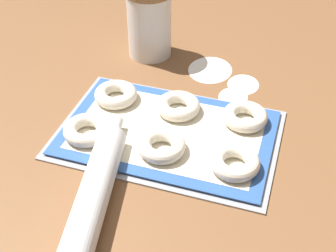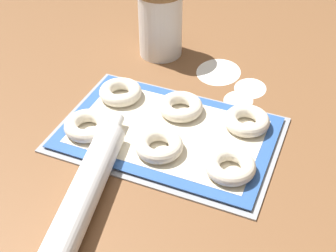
{
  "view_description": "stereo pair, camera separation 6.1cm",
  "coord_description": "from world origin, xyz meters",
  "px_view_note": "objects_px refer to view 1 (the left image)",
  "views": [
    {
      "loc": [
        0.24,
        -0.72,
        0.64
      ],
      "look_at": [
        0.02,
        -0.02,
        0.03
      ],
      "focal_mm": 50.0,
      "sensor_mm": 36.0,
      "label": 1
    },
    {
      "loc": [
        0.3,
        -0.7,
        0.64
      ],
      "look_at": [
        0.02,
        -0.02,
        0.03
      ],
      "focal_mm": 50.0,
      "sensor_mm": 36.0,
      "label": 2
    }
  ],
  "objects_px": {
    "bagel_front_left": "(87,130)",
    "bagel_front_right": "(235,162)",
    "baking_tray": "(168,134)",
    "bagel_back_left": "(116,95)",
    "bagel_back_center": "(178,106)",
    "bagel_back_right": "(245,117)",
    "rolling_pin": "(89,210)",
    "flour_canister": "(149,22)",
    "bagel_front_center": "(162,146)"
  },
  "relations": [
    {
      "from": "bagel_front_left",
      "to": "bagel_front_right",
      "type": "bearing_deg",
      "value": 0.01
    },
    {
      "from": "bagel_front_left",
      "to": "bagel_front_right",
      "type": "distance_m",
      "value": 0.3
    },
    {
      "from": "baking_tray",
      "to": "bagel_back_left",
      "type": "distance_m",
      "value": 0.16
    },
    {
      "from": "bagel_front_left",
      "to": "bagel_back_center",
      "type": "bearing_deg",
      "value": 41.01
    },
    {
      "from": "baking_tray",
      "to": "bagel_back_center",
      "type": "height_order",
      "value": "bagel_back_center"
    },
    {
      "from": "bagel_front_left",
      "to": "bagel_back_right",
      "type": "height_order",
      "value": "same"
    },
    {
      "from": "baking_tray",
      "to": "rolling_pin",
      "type": "xyz_separation_m",
      "value": [
        -0.06,
        -0.25,
        0.02
      ]
    },
    {
      "from": "bagel_back_center",
      "to": "bagel_front_left",
      "type": "bearing_deg",
      "value": -138.99
    },
    {
      "from": "bagel_front_right",
      "to": "rolling_pin",
      "type": "relative_size",
      "value": 0.2
    },
    {
      "from": "bagel_back_left",
      "to": "flour_canister",
      "type": "height_order",
      "value": "flour_canister"
    },
    {
      "from": "bagel_back_center",
      "to": "rolling_pin",
      "type": "height_order",
      "value": "rolling_pin"
    },
    {
      "from": "bagel_front_center",
      "to": "bagel_back_left",
      "type": "relative_size",
      "value": 1.0
    },
    {
      "from": "bagel_front_center",
      "to": "rolling_pin",
      "type": "xyz_separation_m",
      "value": [
        -0.06,
        -0.19,
        0.0
      ]
    },
    {
      "from": "bagel_front_left",
      "to": "bagel_back_left",
      "type": "distance_m",
      "value": 0.13
    },
    {
      "from": "baking_tray",
      "to": "rolling_pin",
      "type": "bearing_deg",
      "value": -102.87
    },
    {
      "from": "bagel_front_left",
      "to": "bagel_front_center",
      "type": "height_order",
      "value": "same"
    },
    {
      "from": "rolling_pin",
      "to": "bagel_front_center",
      "type": "bearing_deg",
      "value": 71.53
    },
    {
      "from": "bagel_back_left",
      "to": "flour_canister",
      "type": "xyz_separation_m",
      "value": [
        -0.0,
        0.23,
        0.07
      ]
    },
    {
      "from": "bagel_front_left",
      "to": "rolling_pin",
      "type": "distance_m",
      "value": 0.21
    },
    {
      "from": "rolling_pin",
      "to": "bagel_back_center",
      "type": "bearing_deg",
      "value": 79.87
    },
    {
      "from": "baking_tray",
      "to": "bagel_back_left",
      "type": "relative_size",
      "value": 4.73
    },
    {
      "from": "bagel_back_left",
      "to": "flour_canister",
      "type": "bearing_deg",
      "value": 90.2
    },
    {
      "from": "bagel_back_right",
      "to": "bagel_back_left",
      "type": "bearing_deg",
      "value": -177.87
    },
    {
      "from": "baking_tray",
      "to": "flour_canister",
      "type": "distance_m",
      "value": 0.34
    },
    {
      "from": "baking_tray",
      "to": "bagel_back_right",
      "type": "distance_m",
      "value": 0.17
    },
    {
      "from": "baking_tray",
      "to": "flour_canister",
      "type": "xyz_separation_m",
      "value": [
        -0.15,
        0.3,
        0.09
      ]
    },
    {
      "from": "bagel_back_center",
      "to": "flour_canister",
      "type": "bearing_deg",
      "value": 122.6
    },
    {
      "from": "bagel_front_center",
      "to": "bagel_back_left",
      "type": "distance_m",
      "value": 0.2
    },
    {
      "from": "baking_tray",
      "to": "rolling_pin",
      "type": "distance_m",
      "value": 0.26
    },
    {
      "from": "bagel_back_center",
      "to": "bagel_back_left",
      "type": "bearing_deg",
      "value": -179.06
    },
    {
      "from": "baking_tray",
      "to": "bagel_back_right",
      "type": "bearing_deg",
      "value": 28.76
    },
    {
      "from": "bagel_front_center",
      "to": "bagel_back_right",
      "type": "relative_size",
      "value": 1.0
    },
    {
      "from": "bagel_front_left",
      "to": "rolling_pin",
      "type": "bearing_deg",
      "value": -63.3
    },
    {
      "from": "bagel_front_right",
      "to": "rolling_pin",
      "type": "xyz_separation_m",
      "value": [
        -0.21,
        -0.19,
        0.0
      ]
    },
    {
      "from": "baking_tray",
      "to": "bagel_front_left",
      "type": "xyz_separation_m",
      "value": [
        -0.15,
        -0.06,
        0.02
      ]
    },
    {
      "from": "bagel_back_center",
      "to": "rolling_pin",
      "type": "bearing_deg",
      "value": -100.13
    },
    {
      "from": "bagel_front_left",
      "to": "rolling_pin",
      "type": "xyz_separation_m",
      "value": [
        0.1,
        -0.19,
        0.0
      ]
    },
    {
      "from": "bagel_front_right",
      "to": "flour_canister",
      "type": "bearing_deg",
      "value": 129.47
    },
    {
      "from": "bagel_front_center",
      "to": "baking_tray",
      "type": "bearing_deg",
      "value": 95.92
    },
    {
      "from": "bagel_front_center",
      "to": "bagel_front_right",
      "type": "height_order",
      "value": "same"
    },
    {
      "from": "bagel_front_left",
      "to": "flour_canister",
      "type": "height_order",
      "value": "flour_canister"
    },
    {
      "from": "bagel_front_right",
      "to": "baking_tray",
      "type": "bearing_deg",
      "value": 157.59
    },
    {
      "from": "bagel_front_center",
      "to": "rolling_pin",
      "type": "distance_m",
      "value": 0.2
    },
    {
      "from": "bagel_front_left",
      "to": "flour_canister",
      "type": "relative_size",
      "value": 0.53
    },
    {
      "from": "bagel_front_right",
      "to": "bagel_back_left",
      "type": "xyz_separation_m",
      "value": [
        -0.3,
        0.13,
        0.0
      ]
    },
    {
      "from": "bagel_front_left",
      "to": "bagel_back_left",
      "type": "bearing_deg",
      "value": 86.07
    },
    {
      "from": "bagel_front_right",
      "to": "bagel_back_left",
      "type": "bearing_deg",
      "value": 156.13
    },
    {
      "from": "bagel_back_center",
      "to": "bagel_back_right",
      "type": "distance_m",
      "value": 0.14
    },
    {
      "from": "bagel_front_right",
      "to": "bagel_front_center",
      "type": "bearing_deg",
      "value": 179.38
    },
    {
      "from": "baking_tray",
      "to": "bagel_back_center",
      "type": "bearing_deg",
      "value": 89.92
    }
  ]
}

